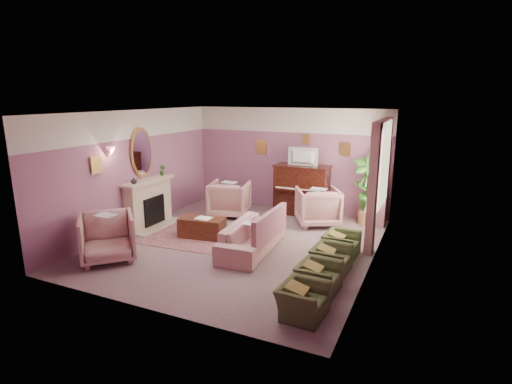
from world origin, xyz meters
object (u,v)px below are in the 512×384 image
at_px(sofa, 252,231).
at_px(olive_chair_b, 319,273).
at_px(coffee_table, 202,228).
at_px(floral_armchair_front, 107,235).
at_px(television, 302,155).
at_px(floral_armchair_left, 229,197).
at_px(side_table, 373,210).
at_px(floral_armchair_right, 318,205).
at_px(piano, 302,190).
at_px(olive_chair_a, 303,295).
at_px(olive_chair_d, 341,240).
at_px(olive_chair_c, 331,255).

bearing_deg(sofa, olive_chair_b, -33.26).
relative_size(coffee_table, floral_armchair_front, 0.98).
relative_size(television, floral_armchair_left, 0.78).
bearing_deg(television, side_table, -1.51).
bearing_deg(coffee_table, floral_armchair_right, 42.83).
height_order(piano, floral_armchair_left, piano).
height_order(floral_armchair_left, olive_chair_b, floral_armchair_left).
xyz_separation_m(piano, floral_armchair_right, (0.66, -0.71, -0.14)).
distance_m(olive_chair_a, olive_chair_d, 2.46).
bearing_deg(sofa, side_table, 54.94).
relative_size(floral_armchair_right, side_table, 1.46).
bearing_deg(coffee_table, olive_chair_d, 4.50).
height_order(coffee_table, olive_chair_c, olive_chair_c).
relative_size(olive_chair_b, olive_chair_c, 1.00).
relative_size(olive_chair_d, side_table, 1.05).
xyz_separation_m(floral_armchair_left, side_table, (3.57, 0.84, -0.16)).
bearing_deg(floral_armchair_left, olive_chair_c, -34.78).
bearing_deg(piano, coffee_table, -118.67).
height_order(floral_armchair_left, floral_armchair_front, same).
distance_m(coffee_table, olive_chair_a, 3.81).
relative_size(olive_chair_a, side_table, 1.05).
bearing_deg(olive_chair_c, television, 117.15).
relative_size(olive_chair_a, olive_chair_d, 1.00).
xyz_separation_m(floral_armchair_left, floral_armchair_right, (2.34, 0.23, 0.00)).
bearing_deg(olive_chair_b, floral_armchair_right, 106.30).
xyz_separation_m(floral_armchair_left, floral_armchair_front, (-0.74, -3.58, 0.00)).
distance_m(floral_armchair_front, olive_chair_d, 4.58).
bearing_deg(floral_armchair_right, olive_chair_c, -68.84).
distance_m(coffee_table, floral_armchair_right, 2.89).
bearing_deg(television, piano, 90.00).
relative_size(floral_armchair_left, olive_chair_b, 1.39).
height_order(television, olive_chair_a, television).
bearing_deg(olive_chair_d, piano, 124.06).
xyz_separation_m(floral_armchair_front, olive_chair_b, (4.06, 0.46, -0.19)).
relative_size(floral_armchair_left, olive_chair_c, 1.39).
distance_m(sofa, olive_chair_b, 2.07).
bearing_deg(side_table, olive_chair_c, -94.61).
height_order(floral_armchair_front, olive_chair_d, floral_armchair_front).
height_order(television, olive_chair_b, television).
xyz_separation_m(floral_armchair_right, olive_chair_c, (0.98, -2.53, -0.19)).
height_order(sofa, floral_armchair_front, floral_armchair_front).
bearing_deg(olive_chair_a, sofa, 131.51).
relative_size(piano, floral_armchair_left, 1.37).
xyz_separation_m(coffee_table, sofa, (1.36, -0.26, 0.19)).
xyz_separation_m(sofa, olive_chair_d, (1.73, 0.51, -0.10)).
bearing_deg(television, floral_armchair_right, -45.04).
height_order(olive_chair_b, olive_chair_c, same).
distance_m(piano, coffee_table, 3.07).
height_order(sofa, floral_armchair_left, floral_armchair_left).
bearing_deg(sofa, floral_armchair_right, 71.35).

